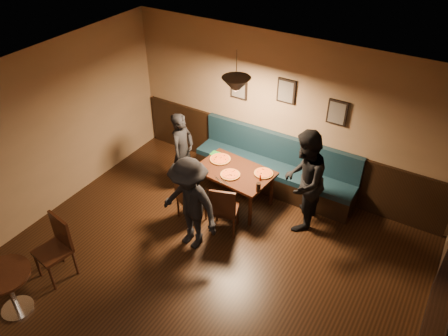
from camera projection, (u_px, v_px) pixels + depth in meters
name	position (u px, v px, depth m)	size (l,w,h in m)	color
floor	(168.00, 312.00, 5.90)	(7.00, 7.00, 0.00)	black
ceiling	(146.00, 135.00, 4.27)	(7.00, 7.00, 0.00)	silver
wall_back	(285.00, 114.00, 7.53)	(6.00, 6.00, 0.00)	#8C704F
wainscot	(280.00, 158.00, 8.03)	(5.88, 0.06, 1.00)	black
booth_bench	(274.00, 166.00, 7.84)	(3.00, 0.60, 1.00)	#0F232D
window_frame	(438.00, 313.00, 4.13)	(0.06, 2.56, 1.86)	black
window_glass	(435.00, 311.00, 4.14)	(2.40, 2.40, 0.00)	black
picture_left	(239.00, 87.00, 7.71)	(0.32, 0.04, 0.42)	black
picture_center	(286.00, 91.00, 7.24)	(0.32, 0.04, 0.42)	black
picture_right	(337.00, 113.00, 6.95)	(0.32, 0.04, 0.42)	black
pendant_lamp	(236.00, 85.00, 6.49)	(0.44, 0.44, 0.25)	black
dining_table	(234.00, 186.00, 7.60)	(1.27, 0.82, 0.68)	black
chair_near_left	(191.00, 197.00, 7.19)	(0.40, 0.40, 0.90)	black
chair_near_right	(225.00, 208.00, 6.95)	(0.41, 0.41, 0.93)	black
diner_left	(183.00, 152.00, 7.76)	(0.55, 0.36, 1.50)	black
diner_right	(303.00, 181.00, 6.84)	(0.85, 0.67, 1.76)	black
diner_front	(190.00, 204.00, 6.51)	(1.03, 0.59, 1.59)	black
pizza_a	(220.00, 159.00, 7.65)	(0.37, 0.37, 0.04)	#C27724
pizza_b	(230.00, 175.00, 7.28)	(0.33, 0.33, 0.04)	orange
pizza_c	(264.00, 173.00, 7.31)	(0.32, 0.32, 0.04)	#C45624
soda_glass	(258.00, 187.00, 6.90)	(0.07, 0.07, 0.16)	black
tabasco_bottle	(260.00, 177.00, 7.14)	(0.03, 0.03, 0.12)	#9E1B05
napkin_a	(215.00, 154.00, 7.82)	(0.15, 0.15, 0.01)	#1C6A20
napkin_b	(201.00, 169.00, 7.44)	(0.14, 0.14, 0.01)	#207A2B
cutlery_set	(222.00, 181.00, 7.16)	(0.02, 0.20, 0.00)	silver
cafe_table	(11.00, 292.00, 5.73)	(0.68, 0.68, 0.72)	black
cafe_chair_far	(52.00, 251.00, 6.15)	(0.44, 0.44, 0.99)	black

